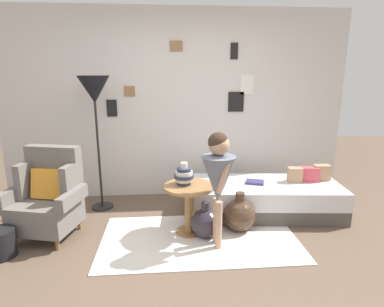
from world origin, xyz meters
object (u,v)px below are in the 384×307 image
at_px(demijohn_near, 205,223).
at_px(vase_striped, 184,176).
at_px(floor_lamp, 94,95).
at_px(armchair, 49,197).
at_px(person_child, 218,175).
at_px(book_on_daybed, 255,182).
at_px(demijohn_far, 239,215).
at_px(magazine_basket, 0,243).
at_px(side_table, 189,199).
at_px(daybed, 262,198).

bearing_deg(demijohn_near, vase_striped, 147.48).
xyz_separation_m(vase_striped, floor_lamp, (-1.05, 0.75, 0.82)).
distance_m(armchair, floor_lamp, 1.32).
height_order(armchair, person_child, person_child).
distance_m(book_on_daybed, demijohn_near, 0.93).
bearing_deg(demijohn_far, floor_lamp, 155.21).
bearing_deg(magazine_basket, person_child, 0.67).
bearing_deg(person_child, book_on_daybed, 52.07).
xyz_separation_m(person_child, demijohn_near, (-0.10, 0.20, -0.61)).
bearing_deg(armchair, person_child, -12.61).
height_order(side_table, demijohn_far, side_table).
distance_m(vase_striped, book_on_daybed, 1.03).
xyz_separation_m(floor_lamp, demijohn_far, (1.67, -0.77, -1.29)).
distance_m(daybed, demijohn_near, 0.97).
relative_size(book_on_daybed, magazine_basket, 0.79).
relative_size(floor_lamp, magazine_basket, 6.12).
bearing_deg(floor_lamp, demijohn_near, -35.01).
bearing_deg(armchair, side_table, -3.70).
height_order(daybed, demijohn_near, demijohn_near).
bearing_deg(demijohn_near, side_table, 149.66).
bearing_deg(daybed, side_table, -155.00).
relative_size(vase_striped, person_child, 0.21).
relative_size(book_on_daybed, demijohn_far, 0.49).
xyz_separation_m(vase_striped, person_child, (0.32, -0.34, 0.11)).
relative_size(side_table, floor_lamp, 0.33).
xyz_separation_m(daybed, book_on_daybed, (-0.11, 0.01, 0.22)).
height_order(daybed, magazine_basket, daybed).
height_order(person_child, magazine_basket, person_child).
relative_size(vase_striped, book_on_daybed, 1.12).
bearing_deg(armchair, daybed, 8.08).
relative_size(floor_lamp, demijohn_near, 4.25).
xyz_separation_m(side_table, vase_striped, (-0.05, 0.04, 0.26)).
bearing_deg(floor_lamp, person_child, -38.60).
bearing_deg(demijohn_near, person_child, -64.41).
relative_size(person_child, demijohn_far, 2.65).
bearing_deg(magazine_basket, vase_striped, 11.51).
bearing_deg(demijohn_near, demijohn_far, 16.51).
bearing_deg(person_child, demijohn_near, 115.59).
bearing_deg(floor_lamp, side_table, -35.69).
relative_size(armchair, demijohn_far, 2.15).
bearing_deg(armchair, demijohn_near, -6.68).
distance_m(daybed, person_child, 1.18).
distance_m(daybed, demijohn_far, 0.59).
xyz_separation_m(daybed, person_child, (-0.70, -0.75, 0.57)).
xyz_separation_m(floor_lamp, magazine_basket, (-0.75, -1.12, -1.34)).
height_order(floor_lamp, demijohn_near, floor_lamp).
bearing_deg(demijohn_far, person_child, -133.55).
height_order(side_table, floor_lamp, floor_lamp).
distance_m(armchair, daybed, 2.52).
height_order(floor_lamp, book_on_daybed, floor_lamp).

